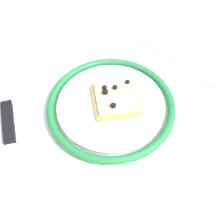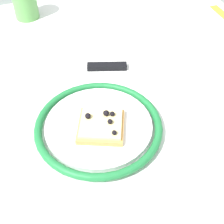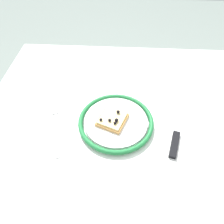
{
  "view_description": "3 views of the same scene",
  "coord_description": "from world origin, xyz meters",
  "px_view_note": "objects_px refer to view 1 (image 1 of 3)",
  "views": [
    {
      "loc": [
        0.12,
        0.31,
        1.18
      ],
      "look_at": [
        -0.05,
        0.04,
        0.74
      ],
      "focal_mm": 49.41,
      "sensor_mm": 36.0,
      "label": 1
    },
    {
      "loc": [
        -0.42,
        0.12,
        1.15
      ],
      "look_at": [
        -0.05,
        -0.0,
        0.75
      ],
      "focal_mm": 49.61,
      "sensor_mm": 36.0,
      "label": 2
    },
    {
      "loc": [
        -0.05,
        -0.37,
        1.23
      ],
      "look_at": [
        -0.07,
        0.04,
        0.75
      ],
      "focal_mm": 32.98,
      "sensor_mm": 36.0,
      "label": 3
    }
  ],
  "objects_px": {
    "plate": "(111,107)",
    "fork": "(179,62)",
    "pizza_slice_near": "(116,98)",
    "knife": "(10,137)",
    "dining_table": "(82,139)"
  },
  "relations": [
    {
      "from": "plate",
      "to": "fork",
      "type": "bearing_deg",
      "value": -170.52
    },
    {
      "from": "pizza_slice_near",
      "to": "fork",
      "type": "distance_m",
      "value": 0.18
    },
    {
      "from": "pizza_slice_near",
      "to": "knife",
      "type": "bearing_deg",
      "value": -10.58
    },
    {
      "from": "pizza_slice_near",
      "to": "dining_table",
      "type": "bearing_deg",
      "value": -19.37
    },
    {
      "from": "pizza_slice_near",
      "to": "knife",
      "type": "distance_m",
      "value": 0.2
    },
    {
      "from": "dining_table",
      "to": "pizza_slice_near",
      "type": "height_order",
      "value": "pizza_slice_near"
    },
    {
      "from": "dining_table",
      "to": "pizza_slice_near",
      "type": "xyz_separation_m",
      "value": [
        -0.07,
        0.02,
        0.12
      ]
    },
    {
      "from": "plate",
      "to": "fork",
      "type": "height_order",
      "value": "plate"
    },
    {
      "from": "plate",
      "to": "knife",
      "type": "distance_m",
      "value": 0.19
    },
    {
      "from": "dining_table",
      "to": "plate",
      "type": "distance_m",
      "value": 0.12
    },
    {
      "from": "plate",
      "to": "fork",
      "type": "xyz_separation_m",
      "value": [
        -0.18,
        -0.03,
        -0.01
      ]
    },
    {
      "from": "knife",
      "to": "dining_table",
      "type": "bearing_deg",
      "value": 174.41
    },
    {
      "from": "dining_table",
      "to": "knife",
      "type": "distance_m",
      "value": 0.16
    },
    {
      "from": "plate",
      "to": "dining_table",
      "type": "bearing_deg",
      "value": -24.58
    },
    {
      "from": "fork",
      "to": "plate",
      "type": "bearing_deg",
      "value": 9.48
    }
  ]
}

